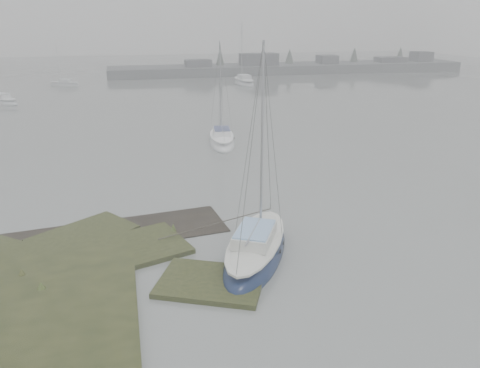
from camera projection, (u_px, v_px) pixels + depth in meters
The scene contains 7 objects.
ground at pixel (146, 116), 43.80m from camera, with size 160.00×160.00×0.00m, color slate.
far_shoreline at pixel (296, 67), 78.81m from camera, with size 60.00×8.00×4.15m.
sailboat_main at pixel (256, 251), 17.76m from camera, with size 4.65×6.26×8.54m.
sailboat_white at pixel (222, 140), 33.97m from camera, with size 2.54×5.66×7.71m.
sailboat_far_a at pixel (0, 102), 49.85m from camera, with size 4.98×4.78×7.34m.
sailboat_far_b at pixel (244, 83), 64.42m from camera, with size 2.57×6.42×8.85m.
sailboat_far_c at pixel (65, 85), 63.04m from camera, with size 4.48×3.06×6.05m.
Camera 1 is at (-1.91, -14.28, 8.61)m, focal length 35.00 mm.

